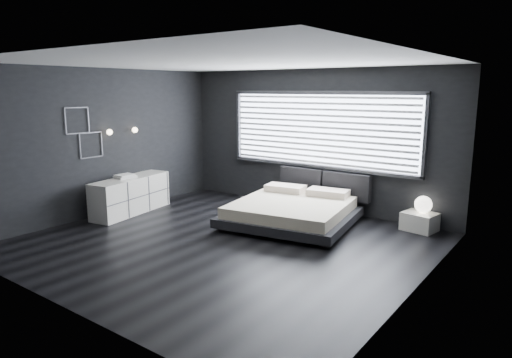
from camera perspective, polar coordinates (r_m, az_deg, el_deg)
The scene contains 12 objects.
room at distance 7.03m, azimuth -4.12°, elevation 2.91°, with size 6.04×6.00×2.80m.
window at distance 9.11m, azimuth 7.97°, elevation 6.06°, with size 4.14×0.09×1.52m.
headboard at distance 9.15m, azimuth 8.41°, elevation -0.52°, with size 1.96×0.16×0.52m.
sconce_near at distance 9.16m, azimuth -17.85°, elevation 5.60°, with size 0.18×0.11×0.11m.
sconce_far at distance 9.53m, azimuth -14.92°, elevation 5.95°, with size 0.18×0.11×0.11m.
wall_art_upper at distance 8.89m, azimuth -21.44°, elevation 6.82°, with size 0.01×0.48×0.48m.
wall_art_lower at distance 9.06m, azimuth -19.90°, elevation 4.01°, with size 0.01×0.48×0.48m.
bed at distance 8.24m, azimuth 4.50°, elevation -3.97°, with size 2.44×2.36×0.55m.
nightstand at distance 8.40m, azimuth 19.78°, elevation -5.03°, with size 0.54×0.45×0.31m, color white.
orb_lamp at distance 8.35m, azimuth 20.18°, elevation -3.00°, with size 0.29×0.29×0.29m, color white.
dresser at distance 9.31m, azimuth -15.35°, elevation -1.95°, with size 0.78×1.83×0.71m.
book_stack at distance 9.19m, azimuth -16.05°, elevation 0.33°, with size 0.32×0.40×0.08m.
Camera 1 is at (4.52, -5.29, 2.41)m, focal length 32.00 mm.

